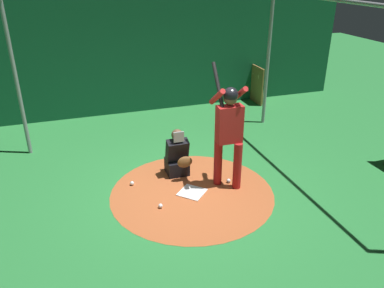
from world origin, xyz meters
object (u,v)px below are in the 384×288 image
Objects in this scene: batter at (229,128)px; baseball_2 at (160,206)px; catcher at (178,157)px; bat_rack at (254,84)px; baseball_1 at (132,183)px; home_plate at (192,192)px; baseball_0 at (229,181)px.

baseball_2 is (0.33, -1.32, -1.09)m from batter.
catcher is 0.88× the size of bat_rack.
batter reaches higher than baseball_1.
catcher is at bearing -176.48° from home_plate.
home_plate is 5.42m from bat_rack.
bat_rack is 14.32× the size of baseball_0.
home_plate is at bearing -38.12° from bat_rack.
baseball_2 is (0.28, -0.64, 0.03)m from home_plate.
home_plate is 1.31m from batter.
catcher is 12.61× the size of baseball_2.
batter is at bearing 94.57° from home_plate.
bat_rack reaches higher than baseball_2.
home_plate is at bearing 58.31° from baseball_1.
batter reaches higher than baseball_2.
catcher is 0.97m from baseball_1.
catcher is (-0.67, -0.72, -0.77)m from batter.
baseball_1 and baseball_2 have the same top height.
home_plate is 0.40× the size of bat_rack.
bat_rack is 14.32× the size of baseball_2.
catcher is (-0.72, -0.04, 0.35)m from home_plate.
batter is 29.38× the size of baseball_0.
baseball_1 is (-0.47, -1.70, 0.00)m from baseball_0.
baseball_2 is at bearing -74.19° from baseball_0.
catcher reaches higher than baseball_1.
batter is 1.74m from baseball_2.
baseball_2 is (4.52, -3.97, -0.45)m from bat_rack.
baseball_0 is at bearing -32.04° from bat_rack.
baseball_0 is at bearing 74.48° from baseball_1.
home_plate is 0.80m from catcher.
bat_rack is at bearing 136.23° from catcher.
batter is at bearing 71.84° from baseball_1.
catcher is 1.21m from baseball_2.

